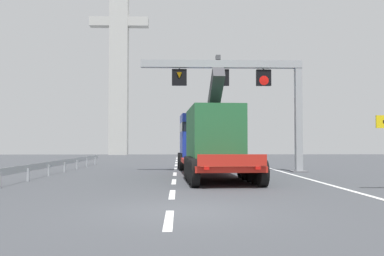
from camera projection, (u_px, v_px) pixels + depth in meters
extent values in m
plane|color=#424449|center=(182.00, 212.00, 10.81)|extent=(112.00, 112.00, 0.00)
cube|color=silver|center=(169.00, 220.00, 9.60)|extent=(0.20, 2.60, 0.01)
cube|color=silver|center=(172.00, 194.00, 14.40)|extent=(0.20, 2.60, 0.01)
cube|color=silver|center=(174.00, 182.00, 19.20)|extent=(0.20, 2.60, 0.01)
cube|color=silver|center=(175.00, 174.00, 23.99)|extent=(0.20, 2.60, 0.01)
cube|color=silver|center=(176.00, 169.00, 28.79)|extent=(0.20, 2.60, 0.01)
cube|color=silver|center=(176.00, 165.00, 33.58)|extent=(0.20, 2.60, 0.01)
cube|color=silver|center=(176.00, 163.00, 38.38)|extent=(0.20, 2.60, 0.01)
cube|color=silver|center=(177.00, 160.00, 43.18)|extent=(0.20, 2.60, 0.01)
cube|color=silver|center=(177.00, 159.00, 47.97)|extent=(0.20, 2.60, 0.01)
cube|color=silver|center=(177.00, 157.00, 52.77)|extent=(0.20, 2.60, 0.01)
cube|color=silver|center=(295.00, 175.00, 22.99)|extent=(0.20, 63.00, 0.01)
cube|color=#9EA0A5|center=(298.00, 116.00, 25.78)|extent=(0.40, 0.40, 6.78)
cube|color=slate|center=(299.00, 171.00, 25.66)|extent=(0.90, 0.90, 0.08)
cube|color=#9EA0A5|center=(222.00, 64.00, 25.76)|extent=(9.74, 0.44, 0.44)
cube|color=#4C4C51|center=(218.00, 58.00, 25.76)|extent=(0.28, 0.40, 0.28)
cube|color=black|center=(264.00, 78.00, 25.80)|extent=(0.89, 0.24, 0.98)
cube|color=#9EA0A5|center=(264.00, 69.00, 25.82)|extent=(0.08, 0.08, 0.16)
cone|color=red|center=(264.00, 80.00, 25.67)|extent=(0.57, 0.02, 0.57)
cube|color=black|center=(222.00, 78.00, 25.73)|extent=(0.89, 0.24, 0.98)
cube|color=#9EA0A5|center=(222.00, 69.00, 25.75)|extent=(0.08, 0.08, 0.16)
cone|color=orange|center=(222.00, 76.00, 25.60)|extent=(0.32, 0.32, 0.34)
cube|color=black|center=(179.00, 77.00, 25.65)|extent=(0.89, 0.24, 0.98)
cube|color=#9EA0A5|center=(179.00, 68.00, 25.67)|extent=(0.08, 0.08, 0.16)
cone|color=orange|center=(179.00, 75.00, 25.52)|extent=(0.32, 0.32, 0.34)
cube|color=red|center=(214.00, 163.00, 21.33)|extent=(3.29, 10.52, 0.24)
cube|color=red|center=(232.00, 160.00, 16.09)|extent=(2.66, 0.21, 0.44)
cylinder|color=black|center=(195.00, 173.00, 16.74)|extent=(0.37, 1.11, 1.10)
cylinder|color=black|center=(262.00, 173.00, 16.95)|extent=(0.37, 1.11, 1.10)
cylinder|color=black|center=(193.00, 172.00, 17.78)|extent=(0.37, 1.11, 1.10)
cylinder|color=black|center=(256.00, 171.00, 17.99)|extent=(0.37, 1.11, 1.10)
cylinder|color=black|center=(191.00, 170.00, 18.83)|extent=(0.37, 1.11, 1.10)
cylinder|color=black|center=(251.00, 170.00, 19.04)|extent=(0.37, 1.11, 1.10)
cylinder|color=black|center=(189.00, 169.00, 19.88)|extent=(0.37, 1.11, 1.10)
cylinder|color=black|center=(246.00, 168.00, 20.09)|extent=(0.37, 1.11, 1.10)
cylinder|color=black|center=(188.00, 167.00, 20.92)|extent=(0.37, 1.11, 1.10)
cylinder|color=black|center=(242.00, 167.00, 21.13)|extent=(0.37, 1.11, 1.10)
cube|color=#1E38AD|center=(200.00, 138.00, 28.46)|extent=(2.73, 3.32, 3.10)
cube|color=black|center=(200.00, 128.00, 28.48)|extent=(2.75, 3.34, 0.60)
cylinder|color=black|center=(180.00, 161.00, 29.18)|extent=(0.39, 1.11, 1.10)
cylinder|color=black|center=(218.00, 161.00, 29.38)|extent=(0.39, 1.11, 1.10)
cylinder|color=black|center=(182.00, 162.00, 27.18)|extent=(0.39, 1.11, 1.10)
cylinder|color=black|center=(222.00, 162.00, 27.38)|extent=(0.39, 1.11, 1.10)
cube|color=#236638|center=(213.00, 134.00, 21.78)|extent=(2.65, 5.83, 2.70)
cube|color=#2D2D33|center=(215.00, 94.00, 21.00)|extent=(0.70, 2.97, 2.29)
cube|color=red|center=(207.00, 168.00, 15.96)|extent=(0.20, 0.07, 0.12)
cube|color=red|center=(258.00, 168.00, 16.11)|extent=(0.20, 0.07, 0.12)
cube|color=#999EA3|center=(48.00, 165.00, 22.60)|extent=(0.04, 28.00, 0.32)
cube|color=#999EA3|center=(28.00, 175.00, 19.49)|extent=(0.10, 0.10, 0.60)
cube|color=#999EA3|center=(49.00, 170.00, 22.59)|extent=(0.10, 0.10, 0.60)
cube|color=#999EA3|center=(65.00, 167.00, 25.70)|extent=(0.10, 0.10, 0.60)
cube|color=#999EA3|center=(77.00, 165.00, 28.81)|extent=(0.10, 0.10, 0.60)
cube|color=#999EA3|center=(87.00, 162.00, 31.92)|extent=(0.10, 0.10, 0.60)
cube|color=#999EA3|center=(95.00, 161.00, 35.03)|extent=(0.10, 0.10, 0.60)
cube|color=#B7B7B2|center=(119.00, 48.00, 65.52)|extent=(2.80, 2.00, 32.97)
cube|color=#B7B7B2|center=(119.00, 22.00, 65.67)|extent=(9.00, 1.60, 1.40)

